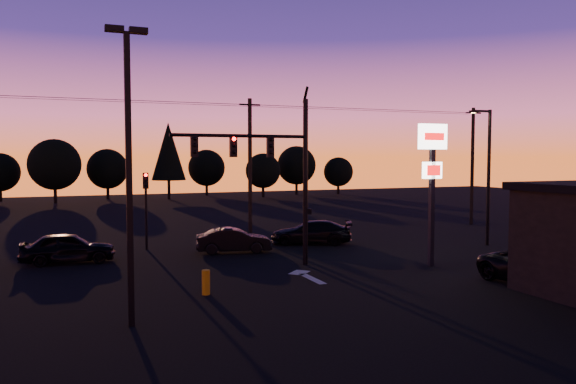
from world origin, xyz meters
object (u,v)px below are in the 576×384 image
at_px(parking_lot_light, 129,156).
at_px(suv_parked, 543,269).
at_px(car_mid, 234,240).
at_px(streetlight, 488,171).
at_px(pylon_sign, 432,164).
at_px(car_right, 311,232).
at_px(car_left, 68,248).
at_px(bollard, 206,282).
at_px(traffic_signal_mast, 274,163).
at_px(secondary_signal, 146,199).

bearing_deg(parking_lot_light, suv_parked, -2.87).
bearing_deg(car_mid, suv_parked, -131.83).
xyz_separation_m(streetlight, car_mid, (-14.63, 3.15, -3.75)).
distance_m(pylon_sign, car_right, 9.71).
bearing_deg(car_left, bollard, -148.67).
xyz_separation_m(car_left, suv_parked, (17.71, -12.67, -0.03)).
distance_m(car_left, car_mid, 8.45).
distance_m(parking_lot_light, car_mid, 14.24).
bearing_deg(pylon_sign, bollard, -172.68).
distance_m(traffic_signal_mast, car_mid, 6.35).
distance_m(secondary_signal, bollard, 11.71).
bearing_deg(car_left, car_mid, -88.50).
xyz_separation_m(secondary_signal, car_right, (9.49, -1.60, -2.16)).
xyz_separation_m(car_mid, suv_parked, (9.26, -12.46, 0.05)).
distance_m(car_left, car_right, 13.70).
bearing_deg(car_mid, car_left, 100.06).
distance_m(streetlight, car_left, 23.61).
xyz_separation_m(pylon_sign, bollard, (-11.40, -1.46, -4.44)).
distance_m(car_left, suv_parked, 21.77).
bearing_deg(secondary_signal, car_right, -9.57).
xyz_separation_m(pylon_sign, streetlight, (6.91, 4.00, -0.49)).
distance_m(secondary_signal, parking_lot_light, 14.90).
bearing_deg(secondary_signal, car_left, -147.89).
xyz_separation_m(parking_lot_light, car_mid, (6.77, 11.65, -4.60)).
bearing_deg(streetlight, pylon_sign, -149.92).
relative_size(pylon_sign, car_left, 1.53).
relative_size(bollard, suv_parked, 0.18).
distance_m(car_mid, car_right, 5.36).
xyz_separation_m(traffic_signal_mast, car_left, (-9.07, 4.88, -4.18)).
xyz_separation_m(parking_lot_light, bollard, (3.10, 3.03, -4.80)).
distance_m(parking_lot_light, car_right, 18.18).
bearing_deg(car_left, parking_lot_light, -169.03).
xyz_separation_m(car_mid, car_right, (5.22, 1.23, 0.03)).
height_order(traffic_signal_mast, secondary_signal, traffic_signal_mast).
relative_size(streetlight, suv_parked, 1.53).
relative_size(streetlight, car_mid, 1.96).
bearing_deg(bollard, pylon_sign, 7.32).
relative_size(traffic_signal_mast, car_mid, 2.10).
bearing_deg(car_mid, pylon_sign, -121.27).
xyz_separation_m(parking_lot_light, pylon_sign, (14.50, 4.50, -0.36)).
bearing_deg(car_right, traffic_signal_mast, -14.02).
height_order(pylon_sign, suv_parked, pylon_sign).
xyz_separation_m(pylon_sign, car_right, (-2.51, 8.39, -4.21)).
bearing_deg(car_mid, secondary_signal, 68.00).
bearing_deg(car_left, secondary_signal, -54.92).
bearing_deg(secondary_signal, bollard, -86.99).
bearing_deg(parking_lot_light, car_right, 47.05).
distance_m(secondary_signal, car_left, 5.35).
height_order(parking_lot_light, pylon_sign, parking_lot_light).
height_order(traffic_signal_mast, car_mid, traffic_signal_mast).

